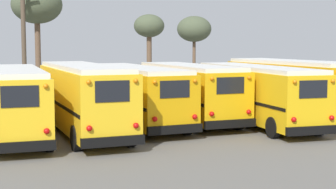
{
  "coord_description": "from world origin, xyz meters",
  "views": [
    {
      "loc": [
        -8.65,
        -24.09,
        4.06
      ],
      "look_at": [
        0.0,
        -0.01,
        1.57
      ],
      "focal_mm": 55.0,
      "sensor_mm": 36.0,
      "label": 1
    }
  ],
  "objects_px": {
    "school_bus_5": "(290,86)",
    "bare_tree_1": "(194,29)",
    "school_bus_4": "(255,92)",
    "utility_pole": "(24,41)",
    "school_bus_0": "(15,100)",
    "school_bus_1": "(82,96)",
    "bare_tree_0": "(149,28)",
    "school_bus_2": "(134,93)",
    "bare_tree_3": "(37,6)",
    "school_bus_3": "(189,90)"
  },
  "relations": [
    {
      "from": "bare_tree_0",
      "to": "utility_pole",
      "type": "bearing_deg",
      "value": -160.63
    },
    {
      "from": "utility_pole",
      "to": "bare_tree_1",
      "type": "distance_m",
      "value": 19.09
    },
    {
      "from": "school_bus_1",
      "to": "utility_pole",
      "type": "xyz_separation_m",
      "value": [
        -1.49,
        14.18,
        2.62
      ]
    },
    {
      "from": "school_bus_0",
      "to": "bare_tree_1",
      "type": "bearing_deg",
      "value": 52.01
    },
    {
      "from": "school_bus_5",
      "to": "bare_tree_1",
      "type": "height_order",
      "value": "bare_tree_1"
    },
    {
      "from": "school_bus_5",
      "to": "school_bus_4",
      "type": "bearing_deg",
      "value": -155.19
    },
    {
      "from": "school_bus_0",
      "to": "utility_pole",
      "type": "bearing_deg",
      "value": 84.09
    },
    {
      "from": "bare_tree_3",
      "to": "school_bus_5",
      "type": "bearing_deg",
      "value": -51.13
    },
    {
      "from": "bare_tree_1",
      "to": "bare_tree_3",
      "type": "relative_size",
      "value": 0.81
    },
    {
      "from": "school_bus_4",
      "to": "school_bus_5",
      "type": "xyz_separation_m",
      "value": [
        2.96,
        1.37,
        0.11
      ]
    },
    {
      "from": "utility_pole",
      "to": "school_bus_5",
      "type": "bearing_deg",
      "value": -44.02
    },
    {
      "from": "school_bus_0",
      "to": "utility_pole",
      "type": "height_order",
      "value": "utility_pole"
    },
    {
      "from": "school_bus_2",
      "to": "utility_pole",
      "type": "height_order",
      "value": "utility_pole"
    },
    {
      "from": "school_bus_2",
      "to": "utility_pole",
      "type": "xyz_separation_m",
      "value": [
        -4.46,
        12.45,
        2.71
      ]
    },
    {
      "from": "school_bus_4",
      "to": "school_bus_5",
      "type": "height_order",
      "value": "school_bus_5"
    },
    {
      "from": "school_bus_3",
      "to": "bare_tree_0",
      "type": "bearing_deg",
      "value": 79.59
    },
    {
      "from": "school_bus_3",
      "to": "bare_tree_3",
      "type": "xyz_separation_m",
      "value": [
        -6.25,
        14.7,
        5.26
      ]
    },
    {
      "from": "school_bus_4",
      "to": "bare_tree_3",
      "type": "xyz_separation_m",
      "value": [
        -9.21,
        16.47,
        5.29
      ]
    },
    {
      "from": "school_bus_5",
      "to": "bare_tree_0",
      "type": "height_order",
      "value": "bare_tree_0"
    },
    {
      "from": "school_bus_4",
      "to": "bare_tree_3",
      "type": "height_order",
      "value": "bare_tree_3"
    },
    {
      "from": "school_bus_0",
      "to": "school_bus_5",
      "type": "height_order",
      "value": "school_bus_5"
    },
    {
      "from": "school_bus_4",
      "to": "school_bus_5",
      "type": "bearing_deg",
      "value": 24.81
    },
    {
      "from": "school_bus_2",
      "to": "school_bus_3",
      "type": "relative_size",
      "value": 1.12
    },
    {
      "from": "utility_pole",
      "to": "bare_tree_0",
      "type": "distance_m",
      "value": 11.06
    },
    {
      "from": "utility_pole",
      "to": "bare_tree_1",
      "type": "height_order",
      "value": "utility_pole"
    },
    {
      "from": "school_bus_0",
      "to": "school_bus_1",
      "type": "height_order",
      "value": "school_bus_1"
    },
    {
      "from": "school_bus_2",
      "to": "school_bus_5",
      "type": "bearing_deg",
      "value": -2.83
    },
    {
      "from": "school_bus_2",
      "to": "utility_pole",
      "type": "distance_m",
      "value": 13.5
    },
    {
      "from": "school_bus_0",
      "to": "school_bus_4",
      "type": "height_order",
      "value": "school_bus_0"
    },
    {
      "from": "school_bus_0",
      "to": "bare_tree_3",
      "type": "bearing_deg",
      "value": 80.86
    },
    {
      "from": "bare_tree_3",
      "to": "school_bus_1",
      "type": "bearing_deg",
      "value": -88.86
    },
    {
      "from": "school_bus_5",
      "to": "utility_pole",
      "type": "bearing_deg",
      "value": 135.98
    },
    {
      "from": "utility_pole",
      "to": "bare_tree_3",
      "type": "distance_m",
      "value": 3.59
    },
    {
      "from": "school_bus_1",
      "to": "utility_pole",
      "type": "bearing_deg",
      "value": 96.02
    },
    {
      "from": "school_bus_4",
      "to": "bare_tree_0",
      "type": "bearing_deg",
      "value": 89.98
    },
    {
      "from": "school_bus_5",
      "to": "school_bus_1",
      "type": "bearing_deg",
      "value": -173.78
    },
    {
      "from": "school_bus_3",
      "to": "bare_tree_3",
      "type": "height_order",
      "value": "bare_tree_3"
    },
    {
      "from": "utility_pole",
      "to": "school_bus_4",
      "type": "bearing_deg",
      "value": -53.96
    },
    {
      "from": "school_bus_0",
      "to": "bare_tree_3",
      "type": "relative_size",
      "value": 1.2
    },
    {
      "from": "school_bus_0",
      "to": "utility_pole",
      "type": "relative_size",
      "value": 1.2
    },
    {
      "from": "school_bus_5",
      "to": "bare_tree_3",
      "type": "bearing_deg",
      "value": 128.87
    },
    {
      "from": "school_bus_2",
      "to": "school_bus_4",
      "type": "distance_m",
      "value": 6.19
    },
    {
      "from": "school_bus_4",
      "to": "school_bus_3",
      "type": "bearing_deg",
      "value": 149.13
    },
    {
      "from": "school_bus_3",
      "to": "bare_tree_3",
      "type": "bearing_deg",
      "value": 113.03
    },
    {
      "from": "bare_tree_1",
      "to": "school_bus_5",
      "type": "bearing_deg",
      "value": -98.76
    },
    {
      "from": "school_bus_5",
      "to": "bare_tree_0",
      "type": "xyz_separation_m",
      "value": [
        -2.96,
        16.54,
        3.67
      ]
    },
    {
      "from": "school_bus_4",
      "to": "utility_pole",
      "type": "bearing_deg",
      "value": 126.04
    },
    {
      "from": "school_bus_4",
      "to": "bare_tree_3",
      "type": "distance_m",
      "value": 19.59
    },
    {
      "from": "school_bus_0",
      "to": "school_bus_1",
      "type": "xyz_separation_m",
      "value": [
        2.96,
        -0.0,
        0.07
      ]
    },
    {
      "from": "utility_pole",
      "to": "bare_tree_3",
      "type": "relative_size",
      "value": 1.0
    }
  ]
}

